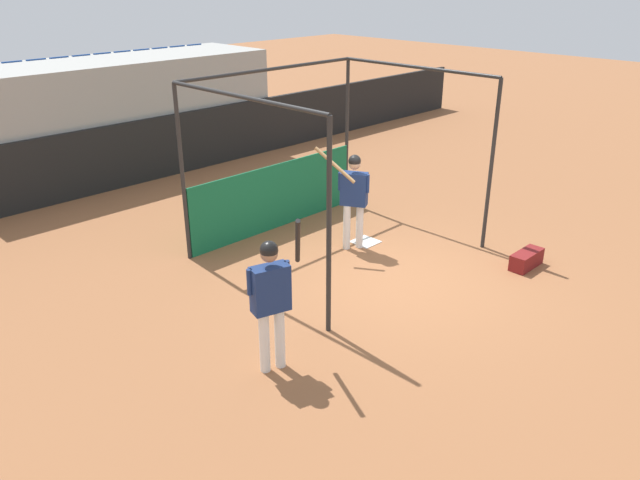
{
  "coord_description": "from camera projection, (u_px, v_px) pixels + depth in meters",
  "views": [
    {
      "loc": [
        -7.32,
        -5.58,
        4.65
      ],
      "look_at": [
        -1.3,
        0.41,
        0.96
      ],
      "focal_mm": 35.0,
      "sensor_mm": 36.0,
      "label": 1
    }
  ],
  "objects": [
    {
      "name": "equipment_bag",
      "position": [
        526.0,
        259.0,
        10.56
      ],
      "size": [
        0.7,
        0.28,
        0.28
      ],
      "color": "maroon",
      "rests_on": "ground"
    },
    {
      "name": "batting_cage",
      "position": [
        296.0,
        172.0,
        11.38
      ],
      "size": [
        4.11,
        3.46,
        3.06
      ],
      "color": "#282828",
      "rests_on": "ground"
    },
    {
      "name": "player_batter",
      "position": [
        353.0,
        193.0,
        10.92
      ],
      "size": [
        0.76,
        0.74,
        1.91
      ],
      "rotation": [
        0.0,
        0.0,
        2.07
      ],
      "color": "white",
      "rests_on": "ground"
    },
    {
      "name": "player_waiting",
      "position": [
        271.0,
        294.0,
        7.5
      ],
      "size": [
        0.83,
        0.52,
        2.07
      ],
      "rotation": [
        0.0,
        0.0,
        -0.29
      ],
      "color": "white",
      "rests_on": "ground"
    },
    {
      "name": "outfield_wall",
      "position": [
        149.0,
        150.0,
        14.73
      ],
      "size": [
        24.0,
        0.12,
        1.47
      ],
      "color": "black",
      "rests_on": "ground"
    },
    {
      "name": "home_plate",
      "position": [
        365.0,
        242.0,
        11.57
      ],
      "size": [
        0.44,
        0.44,
        0.02
      ],
      "color": "white",
      "rests_on": "ground"
    },
    {
      "name": "bleacher_section",
      "position": [
        119.0,
        115.0,
        15.29
      ],
      "size": [
        7.6,
        2.4,
        2.75
      ],
      "color": "#9E9E99",
      "rests_on": "ground"
    },
    {
      "name": "ground_plane",
      "position": [
        393.0,
        278.0,
        10.22
      ],
      "size": [
        60.0,
        60.0,
        0.0
      ],
      "primitive_type": "plane",
      "color": "#935B38"
    }
  ]
}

